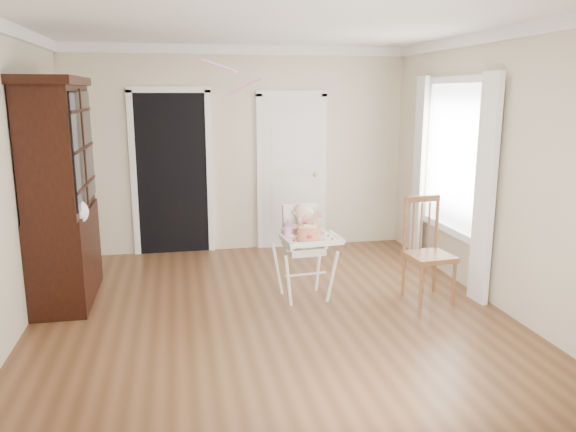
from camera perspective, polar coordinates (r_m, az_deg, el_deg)
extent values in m
plane|color=#56361D|center=(5.46, -1.61, -10.20)|extent=(5.00, 5.00, 0.00)
plane|color=white|center=(5.08, -1.80, 19.22)|extent=(5.00, 5.00, 0.00)
plane|color=beige|center=(7.55, -4.90, 6.67)|extent=(4.50, 0.00, 4.50)
plane|color=beige|center=(5.22, -26.89, 2.83)|extent=(0.00, 5.00, 5.00)
plane|color=beige|center=(5.90, 20.46, 4.34)|extent=(0.00, 5.00, 5.00)
cube|color=black|center=(7.53, -11.69, 4.14)|extent=(0.90, 0.03, 2.10)
cube|color=white|center=(7.54, -15.42, 3.96)|extent=(0.08, 0.05, 2.18)
cube|color=white|center=(7.53, -7.95, 4.28)|extent=(0.08, 0.05, 2.18)
cube|color=white|center=(7.45, -12.06, 12.46)|extent=(1.06, 0.05, 0.08)
cube|color=white|center=(7.68, 0.38, 4.36)|extent=(0.80, 0.05, 2.05)
cube|color=white|center=(7.60, -2.89, 4.27)|extent=(0.08, 0.05, 2.13)
cube|color=white|center=(7.78, 3.55, 4.44)|extent=(0.08, 0.05, 2.13)
sphere|color=gold|center=(7.72, 2.76, 4.20)|extent=(0.06, 0.06, 0.06)
cube|color=white|center=(6.57, 16.70, 5.79)|extent=(0.02, 1.20, 1.60)
cube|color=white|center=(6.53, 17.01, 13.13)|extent=(0.06, 1.36, 0.08)
cube|color=white|center=(5.89, 19.38, 2.44)|extent=(0.08, 0.28, 2.30)
cube|color=white|center=(7.26, 13.16, 4.57)|extent=(0.08, 0.28, 2.30)
cylinder|color=white|center=(5.60, 0.05, -6.71)|extent=(0.11, 0.12, 0.57)
cylinder|color=white|center=(5.74, 4.50, -6.27)|extent=(0.12, 0.11, 0.57)
cylinder|color=white|center=(5.98, -1.09, -5.44)|extent=(0.12, 0.11, 0.57)
cylinder|color=white|center=(6.12, 3.11, -5.06)|extent=(0.11, 0.12, 0.57)
cylinder|color=white|center=(5.81, 1.79, -5.95)|extent=(0.44, 0.06, 0.02)
cube|color=silver|center=(5.78, 1.66, -3.36)|extent=(0.39, 0.38, 0.08)
cube|color=silver|center=(5.70, -0.08, -2.38)|extent=(0.07, 0.33, 0.17)
cube|color=silver|center=(5.80, 3.39, -2.12)|extent=(0.07, 0.33, 0.17)
cube|color=silver|center=(5.87, 1.19, -0.78)|extent=(0.37, 0.09, 0.42)
cube|color=white|center=(5.53, 2.40, -2.49)|extent=(0.57, 0.43, 0.03)
cube|color=white|center=(5.35, 3.04, -2.79)|extent=(0.54, 0.07, 0.04)
ellipsoid|color=beige|center=(5.77, 1.59, -1.86)|extent=(0.23, 0.19, 0.28)
sphere|color=beige|center=(5.71, 1.60, 0.31)|extent=(0.21, 0.21, 0.19)
sphere|color=red|center=(5.70, 1.77, -1.44)|extent=(0.14, 0.14, 0.14)
sphere|color=red|center=(5.64, 1.62, -0.32)|extent=(0.07, 0.07, 0.07)
sphere|color=red|center=(5.69, 3.26, 0.19)|extent=(0.06, 0.06, 0.06)
cylinder|color=silver|center=(5.49, 2.17, -2.41)|extent=(0.30, 0.30, 0.01)
cylinder|color=red|center=(5.47, 2.18, -1.74)|extent=(0.23, 0.23, 0.13)
cylinder|color=#F2E08C|center=(5.44, 2.44, -1.18)|extent=(0.10, 0.10, 0.02)
cylinder|color=pink|center=(5.55, -0.01, -1.62)|extent=(0.08, 0.08, 0.12)
cylinder|color=#8E60A8|center=(5.53, -0.01, -0.84)|extent=(0.08, 0.08, 0.03)
cone|color=#8E60A8|center=(5.52, -0.01, -0.45)|extent=(0.03, 0.03, 0.04)
cube|color=black|center=(6.20, -21.62, -3.73)|extent=(0.52, 1.25, 0.94)
cube|color=black|center=(6.00, -22.45, 6.37)|extent=(0.48, 1.25, 1.25)
cube|color=black|center=(5.65, -20.54, 6.21)|extent=(0.02, 0.54, 1.09)
cube|color=black|center=(6.27, -19.66, 6.80)|extent=(0.02, 0.54, 1.09)
cube|color=black|center=(5.98, -22.97, 12.54)|extent=(0.56, 1.33, 0.08)
ellipsoid|color=white|center=(5.69, -20.60, 0.39)|extent=(0.21, 0.17, 0.23)
cube|color=brown|center=(5.92, 14.16, -4.03)|extent=(0.47, 0.47, 0.05)
cylinder|color=brown|center=(5.74, 13.38, -6.91)|extent=(0.04, 0.04, 0.46)
cylinder|color=brown|center=(5.93, 16.51, -6.47)|extent=(0.04, 0.04, 0.46)
cylinder|color=brown|center=(6.05, 11.64, -5.83)|extent=(0.04, 0.04, 0.46)
cylinder|color=brown|center=(6.23, 14.66, -5.46)|extent=(0.04, 0.04, 0.46)
cylinder|color=brown|center=(5.92, 11.81, -0.92)|extent=(0.04, 0.04, 0.60)
cylinder|color=brown|center=(6.10, 14.88, -0.68)|extent=(0.04, 0.04, 0.60)
cube|color=brown|center=(5.95, 13.50, 1.71)|extent=(0.39, 0.08, 0.06)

